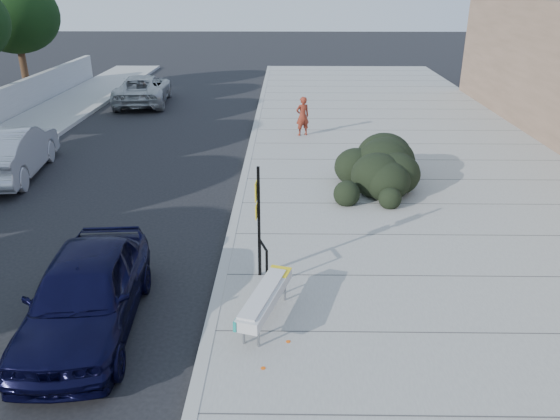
{
  "coord_description": "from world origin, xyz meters",
  "views": [
    {
      "loc": [
        1.37,
        -10.03,
        5.88
      ],
      "look_at": [
        1.2,
        1.49,
        1.0
      ],
      "focal_mm": 35.0,
      "sensor_mm": 36.0,
      "label": 1
    }
  ],
  "objects_px": {
    "wagon_silver": "(9,152)",
    "suv_silver": "(143,89)",
    "bike_rack": "(263,258)",
    "pedestrian": "(303,116)",
    "sedan_navy": "(86,293)",
    "bench": "(265,298)",
    "sign_post": "(258,215)"
  },
  "relations": [
    {
      "from": "wagon_silver",
      "to": "suv_silver",
      "type": "relative_size",
      "value": 0.95
    },
    {
      "from": "bike_rack",
      "to": "suv_silver",
      "type": "distance_m",
      "value": 19.24
    },
    {
      "from": "bike_rack",
      "to": "pedestrian",
      "type": "distance_m",
      "value": 11.44
    },
    {
      "from": "wagon_silver",
      "to": "suv_silver",
      "type": "bearing_deg",
      "value": -104.99
    },
    {
      "from": "sedan_navy",
      "to": "wagon_silver",
      "type": "relative_size",
      "value": 0.88
    },
    {
      "from": "bench",
      "to": "sedan_navy",
      "type": "xyz_separation_m",
      "value": [
        -3.18,
        -0.07,
        0.12
      ]
    },
    {
      "from": "sign_post",
      "to": "bench",
      "type": "bearing_deg",
      "value": -78.69
    },
    {
      "from": "bike_rack",
      "to": "suv_silver",
      "type": "height_order",
      "value": "suv_silver"
    },
    {
      "from": "sign_post",
      "to": "suv_silver",
      "type": "relative_size",
      "value": 0.45
    },
    {
      "from": "wagon_silver",
      "to": "suv_silver",
      "type": "height_order",
      "value": "wagon_silver"
    },
    {
      "from": "bench",
      "to": "sedan_navy",
      "type": "relative_size",
      "value": 0.46
    },
    {
      "from": "bench",
      "to": "wagon_silver",
      "type": "xyz_separation_m",
      "value": [
        -8.49,
        8.23,
        0.19
      ]
    },
    {
      "from": "sign_post",
      "to": "sedan_navy",
      "type": "xyz_separation_m",
      "value": [
        -2.98,
        -1.74,
        -0.77
      ]
    },
    {
      "from": "wagon_silver",
      "to": "pedestrian",
      "type": "relative_size",
      "value": 3.25
    },
    {
      "from": "sign_post",
      "to": "pedestrian",
      "type": "distance_m",
      "value": 11.26
    },
    {
      "from": "sign_post",
      "to": "pedestrian",
      "type": "bearing_deg",
      "value": 88.45
    },
    {
      "from": "bike_rack",
      "to": "sign_post",
      "type": "bearing_deg",
      "value": 98.55
    },
    {
      "from": "bench",
      "to": "sedan_navy",
      "type": "distance_m",
      "value": 3.19
    },
    {
      "from": "suv_silver",
      "to": "wagon_silver",
      "type": "bearing_deg",
      "value": 76.73
    },
    {
      "from": "sedan_navy",
      "to": "wagon_silver",
      "type": "distance_m",
      "value": 9.85
    },
    {
      "from": "bench",
      "to": "sedan_navy",
      "type": "height_order",
      "value": "sedan_navy"
    },
    {
      "from": "bike_rack",
      "to": "suv_silver",
      "type": "bearing_deg",
      "value": 92.93
    },
    {
      "from": "sign_post",
      "to": "wagon_silver",
      "type": "height_order",
      "value": "sign_post"
    },
    {
      "from": "suv_silver",
      "to": "pedestrian",
      "type": "distance_m",
      "value": 10.32
    },
    {
      "from": "bike_rack",
      "to": "sedan_navy",
      "type": "height_order",
      "value": "sedan_navy"
    },
    {
      "from": "sign_post",
      "to": "wagon_silver",
      "type": "xyz_separation_m",
      "value": [
        -8.28,
        6.56,
        -0.69
      ]
    },
    {
      "from": "sedan_navy",
      "to": "suv_silver",
      "type": "distance_m",
      "value": 19.86
    },
    {
      "from": "sign_post",
      "to": "wagon_silver",
      "type": "distance_m",
      "value": 10.59
    },
    {
      "from": "wagon_silver",
      "to": "pedestrian",
      "type": "height_order",
      "value": "pedestrian"
    },
    {
      "from": "bench",
      "to": "sign_post",
      "type": "relative_size",
      "value": 0.85
    },
    {
      "from": "sedan_navy",
      "to": "suv_silver",
      "type": "bearing_deg",
      "value": 96.72
    },
    {
      "from": "sedan_navy",
      "to": "pedestrian",
      "type": "height_order",
      "value": "pedestrian"
    }
  ]
}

